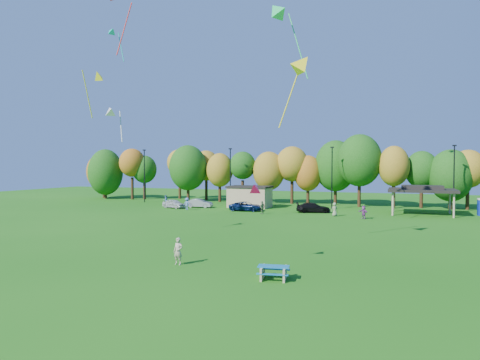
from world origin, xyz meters
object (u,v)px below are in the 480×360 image
at_px(picnic_table, 274,271).
at_px(car_a, 174,204).
at_px(car_c, 246,206).
at_px(kite_flyer, 178,251).
at_px(car_d, 313,208).
at_px(car_b, 199,203).

bearing_deg(picnic_table, car_a, 117.34).
bearing_deg(car_c, car_a, 86.69).
relative_size(kite_flyer, car_a, 0.45).
relative_size(picnic_table, kite_flyer, 1.13).
xyz_separation_m(car_c, car_d, (9.20, 1.33, 0.02)).
xyz_separation_m(car_a, car_c, (11.33, 0.17, -0.02)).
xyz_separation_m(picnic_table, car_d, (-4.52, 34.39, 0.22)).
xyz_separation_m(kite_flyer, car_a, (-18.33, 31.70, -0.21)).
height_order(picnic_table, car_d, car_d).
distance_m(car_b, car_c, 8.44).
bearing_deg(picnic_table, car_c, 102.59).
distance_m(picnic_table, car_c, 35.80).
bearing_deg(kite_flyer, car_c, 105.53).
bearing_deg(car_d, picnic_table, 170.28).
distance_m(kite_flyer, car_c, 32.63).
distance_m(car_b, car_d, 17.41).
relative_size(kite_flyer, car_b, 0.44).
height_order(kite_flyer, car_b, kite_flyer).
distance_m(car_a, car_d, 20.59).
bearing_deg(car_c, kite_flyer, -171.77).
bearing_deg(car_a, car_b, -37.75).
relative_size(car_a, car_d, 0.85).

